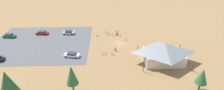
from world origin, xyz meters
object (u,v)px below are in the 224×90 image
bicycle_green_yard_front (108,34)px  visitor_near_lot (172,46)px  car_red_aisle_side (42,33)px  car_silver_by_curb (69,32)px  bicycle_teal_yard_center (113,35)px  car_green_far_end (9,36)px  pine_west (202,76)px  bicycle_red_front_row (117,31)px  bike_pavilion (164,52)px  bicycle_blue_lone_east (104,54)px  bicycle_silver_yard_left (120,35)px  bicycle_purple_near_porch (126,40)px  pine_far_west (7,83)px  visitor_at_bikes (115,48)px  trash_bin (117,34)px  pine_midwest (72,75)px  bicycle_orange_edge_south (106,32)px  bicycle_white_mid_cluster (113,54)px  car_white_near_entry (72,55)px  lot_sign (98,37)px

bicycle_green_yard_front → visitor_near_lot: size_ratio=0.74×
car_red_aisle_side → bicycle_green_yard_front: bearing=176.5°
car_silver_by_curb → visitor_near_lot: 37.49m
bicycle_teal_yard_center → car_green_far_end: car_green_far_end is taller
pine_west → car_green_far_end: 64.02m
bicycle_teal_yard_center → bicycle_green_yard_front: bicycle_teal_yard_center is taller
car_red_aisle_side → car_silver_by_curb: bearing=178.7°
bicycle_red_front_row → pine_west: bearing=115.6°
pine_west → visitor_near_lot: size_ratio=3.33×
bike_pavilion → bicycle_blue_lone_east: (16.54, -4.55, -2.90)m
bicycle_silver_yard_left → bicycle_green_yard_front: bearing=-15.2°
bicycle_teal_yard_center → bicycle_purple_near_porch: bicycle_teal_yard_center is taller
car_silver_by_curb → bicycle_red_front_row: bearing=-175.7°
pine_far_west → visitor_at_bikes: 31.45m
pine_west → bicycle_purple_near_porch: size_ratio=4.07×
trash_bin → pine_west: size_ratio=0.16×
bicycle_teal_yard_center → pine_midwest: bearing=72.7°
bicycle_orange_edge_south → car_green_far_end: 35.56m
bicycle_teal_yard_center → visitor_at_bikes: size_ratio=0.87×
pine_west → bicycle_silver_yard_left: (15.44, -30.44, -3.55)m
bicycle_orange_edge_south → visitor_at_bikes: visitor_at_bikes is taller
pine_midwest → bicycle_orange_edge_south: bearing=-102.0°
pine_midwest → bicycle_red_front_row: (-11.54, -34.64, -4.73)m
pine_midwest → bicycle_silver_yard_left: (-12.54, -30.74, -4.75)m
bicycle_purple_near_porch → bicycle_orange_edge_south: bearing=-47.9°
bicycle_white_mid_cluster → bicycle_red_front_row: size_ratio=1.06×
bicycle_red_front_row → bicycle_purple_near_porch: size_ratio=0.93×
pine_far_west → bicycle_silver_yard_left: bearing=-126.6°
bicycle_silver_yard_left → visitor_at_bikes: size_ratio=1.06×
trash_bin → bicycle_orange_edge_south: trash_bin is taller
pine_west → bicycle_red_front_row: pine_west is taller
pine_midwest → car_green_far_end: size_ratio=1.61×
car_red_aisle_side → car_white_near_entry: size_ratio=0.94×
lot_sign → bicycle_blue_lone_east: lot_sign is taller
pine_midwest → bicycle_silver_yard_left: size_ratio=4.26×
bicycle_purple_near_porch → car_red_aisle_side: bearing=-12.1°
pine_midwest → bicycle_white_mid_cluster: bearing=-118.4°
bicycle_white_mid_cluster → bicycle_blue_lone_east: size_ratio=0.88×
pine_midwest → pine_far_west: (12.02, 2.36, 0.10)m
trash_bin → pine_far_west: pine_far_west is taller
pine_midwest → bicycle_green_yard_front: pine_midwest is taller
pine_midwest → bicycle_red_front_row: 36.82m
car_red_aisle_side → pine_west: bearing=143.6°
trash_bin → car_green_far_end: size_ratio=0.20×
trash_bin → bicycle_orange_edge_south: bearing=-33.5°
pine_west → visitor_near_lot: pine_west is taller
pine_far_west → bicycle_blue_lone_east: (-18.67, -19.45, -4.82)m
car_red_aisle_side → car_green_far_end: size_ratio=0.99×
bicycle_blue_lone_east → visitor_near_lot: bearing=-170.8°
trash_bin → pine_west: pine_west is taller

